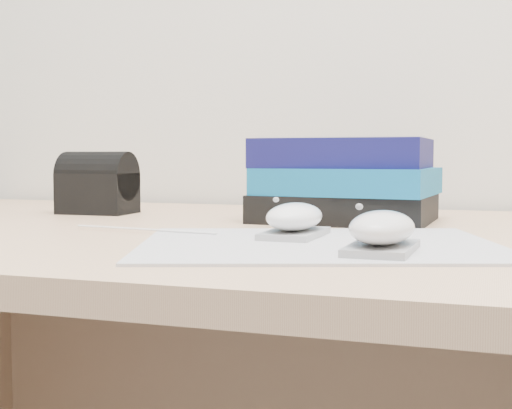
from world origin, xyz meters
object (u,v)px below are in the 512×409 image
(mouse_front, at_px, (382,231))
(book_stack, at_px, (346,181))
(mouse_rear, at_px, (295,220))
(desk, at_px, (335,398))
(pouch, at_px, (98,184))

(mouse_front, bearing_deg, book_stack, 107.13)
(mouse_front, bearing_deg, mouse_rear, 140.05)
(desk, bearing_deg, mouse_rear, -94.85)
(desk, height_order, book_stack, book_stack)
(desk, relative_size, mouse_front, 14.44)
(mouse_rear, xyz_separation_m, mouse_front, (0.11, -0.09, 0.00))
(desk, xyz_separation_m, mouse_front, (0.10, -0.25, 0.26))
(mouse_rear, bearing_deg, pouch, 149.11)
(mouse_front, distance_m, book_stack, 0.35)
(desk, xyz_separation_m, mouse_rear, (-0.01, -0.16, 0.26))
(mouse_front, xyz_separation_m, pouch, (-0.51, 0.33, 0.03))
(mouse_front, distance_m, pouch, 0.61)
(desk, relative_size, mouse_rear, 14.87)
(pouch, bearing_deg, mouse_rear, -30.89)
(mouse_rear, distance_m, mouse_front, 0.15)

